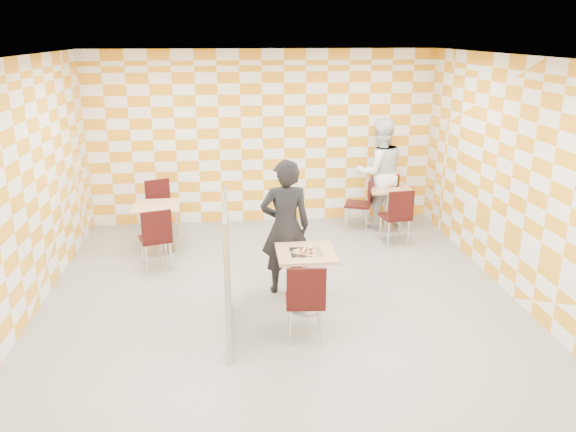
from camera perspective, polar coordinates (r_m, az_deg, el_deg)
The scene contains 15 objects.
room_shell at distance 6.98m, azimuth -1.11°, elevation 3.58°, with size 7.00×7.00×7.00m.
main_table at distance 6.85m, azimuth 1.82°, elevation -5.52°, with size 0.70×0.70×0.75m.
second_table at distance 9.77m, azimuth 10.04°, elevation 1.56°, with size 0.70×0.70×0.75m.
empty_table at distance 8.85m, azimuth -13.11°, elevation -0.40°, with size 0.70×0.70×0.75m.
chair_main_front at distance 6.12m, azimuth 1.79°, elevation -8.21°, with size 0.45×0.46×0.92m.
chair_second_front at distance 9.03m, azimuth 11.08°, elevation 0.33°, with size 0.47×0.48×0.92m.
chair_second_side at distance 9.65m, azimuth 7.70°, elevation 1.67°, with size 0.55×0.54×0.92m.
chair_empty_near at distance 8.13m, azimuth -13.26°, elevation -1.85°, with size 0.53×0.54×0.92m.
chair_empty_far at distance 9.60m, azimuth -12.85°, elevation 1.29°, with size 0.56×0.56×0.92m.
partition at distance 6.21m, azimuth -6.19°, elevation -5.36°, with size 0.08×1.38×1.55m.
man_dark at distance 7.17m, azimuth -0.27°, elevation -1.14°, with size 0.65×0.42×1.78m, color black.
man_white at distance 9.86m, azimuth 9.25°, elevation 4.37°, with size 0.92×0.71×1.89m, color white.
pizza_on_foil at distance 6.74m, azimuth 1.85°, elevation -3.56°, with size 0.40×0.40×0.04m.
sport_bottle at distance 9.74m, azimuth 9.44°, elevation 3.54°, with size 0.06×0.06×0.20m.
soda_bottle at distance 9.75m, azimuth 11.07°, elevation 3.56°, with size 0.07×0.07×0.23m.
Camera 1 is at (-0.57, -6.19, 3.27)m, focal length 35.00 mm.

